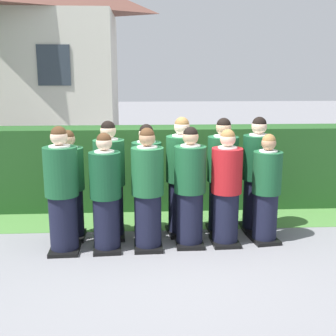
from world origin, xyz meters
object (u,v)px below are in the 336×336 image
at_px(student_front_row_2, 148,192).
at_px(student_rear_row_3, 182,179).
at_px(student_rear_row_5, 257,177).
at_px(student_front_row_0, 62,193).
at_px(student_rear_row_0, 70,188).
at_px(student_front_row_5, 266,191).
at_px(student_in_red_blazer, 226,191).
at_px(student_rear_row_1, 110,183).
at_px(student_rear_row_2, 147,183).
at_px(student_rear_row_4, 222,179).
at_px(student_front_row_1, 106,196).
at_px(student_front_row_3, 190,190).

height_order(student_front_row_2, student_rear_row_3, student_rear_row_3).
bearing_deg(student_rear_row_5, student_rear_row_3, -176.12).
relative_size(student_front_row_0, student_rear_row_0, 1.07).
height_order(student_front_row_2, student_front_row_5, student_front_row_2).
bearing_deg(student_rear_row_0, student_in_red_blazer, -8.96).
bearing_deg(student_rear_row_5, student_rear_row_1, -175.89).
height_order(student_front_row_0, student_front_row_5, student_front_row_0).
distance_m(student_rear_row_2, student_rear_row_4, 1.11).
relative_size(student_front_row_1, student_front_row_2, 0.97).
xyz_separation_m(student_front_row_5, student_rear_row_0, (-2.74, 0.29, 0.02)).
relative_size(student_front_row_0, student_front_row_1, 1.06).
bearing_deg(student_front_row_0, student_rear_row_0, 86.89).
xyz_separation_m(student_front_row_2, student_rear_row_4, (1.10, 0.55, 0.03)).
height_order(student_front_row_3, student_rear_row_2, student_front_row_3).
bearing_deg(student_rear_row_4, student_front_row_0, -164.93).
relative_size(student_rear_row_0, student_rear_row_1, 0.93).
relative_size(student_rear_row_2, student_rear_row_5, 0.95).
bearing_deg(student_in_red_blazer, student_rear_row_2, 158.75).
xyz_separation_m(student_front_row_1, student_rear_row_1, (0.02, 0.48, 0.05)).
bearing_deg(student_front_row_3, student_rear_row_1, 161.72).
height_order(student_rear_row_1, student_rear_row_3, student_rear_row_3).
bearing_deg(student_rear_row_1, student_front_row_1, -92.14).
bearing_deg(student_rear_row_1, student_front_row_2, -39.90).
height_order(student_front_row_0, student_rear_row_1, student_rear_row_1).
xyz_separation_m(student_front_row_3, student_rear_row_4, (0.53, 0.47, 0.03)).
bearing_deg(student_in_red_blazer, student_front_row_5, 5.35).
bearing_deg(student_rear_row_2, student_rear_row_1, -173.18).
distance_m(student_front_row_5, student_rear_row_0, 2.75).
xyz_separation_m(student_rear_row_0, student_rear_row_2, (1.09, 0.08, 0.03)).
relative_size(student_rear_row_0, student_rear_row_3, 0.91).
xyz_separation_m(student_rear_row_1, student_rear_row_2, (0.53, 0.06, -0.03)).
height_order(student_front_row_0, student_rear_row_5, student_rear_row_5).
relative_size(student_front_row_3, student_rear_row_3, 0.95).
xyz_separation_m(student_front_row_0, student_rear_row_0, (0.03, 0.48, -0.06)).
bearing_deg(student_rear_row_4, student_front_row_3, -138.30).
xyz_separation_m(student_in_red_blazer, student_rear_row_1, (-1.61, 0.36, 0.04)).
bearing_deg(student_rear_row_4, student_rear_row_2, -177.89).
xyz_separation_m(student_front_row_5, student_rear_row_5, (-0.01, 0.46, 0.09)).
height_order(student_rear_row_2, student_rear_row_4, student_rear_row_4).
distance_m(student_front_row_0, student_rear_row_4, 2.30).
relative_size(student_in_red_blazer, student_rear_row_5, 0.94).
xyz_separation_m(student_front_row_2, student_rear_row_2, (-0.01, 0.51, -0.01)).
relative_size(student_rear_row_1, student_rear_row_4, 0.99).
xyz_separation_m(student_front_row_2, student_in_red_blazer, (1.07, 0.09, -0.02)).
bearing_deg(student_front_row_2, student_front_row_0, -177.61).
bearing_deg(student_rear_row_2, student_front_row_3, -36.54).
relative_size(student_in_red_blazer, student_rear_row_0, 1.02).
bearing_deg(student_rear_row_4, student_rear_row_0, -176.89).
xyz_separation_m(student_front_row_5, student_rear_row_3, (-1.15, 0.38, 0.10)).
distance_m(student_in_red_blazer, student_rear_row_3, 0.72).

